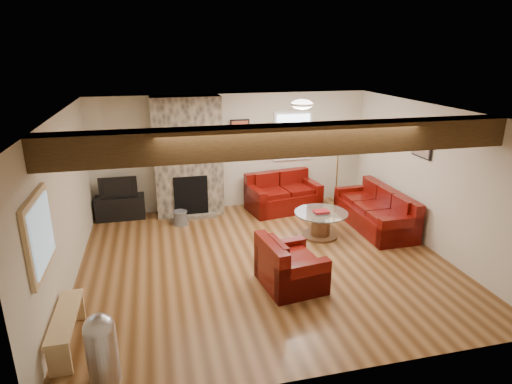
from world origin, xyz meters
TOP-DOWN VIEW (x-y plane):
  - room at (0.00, 0.00)m, footprint 8.00×8.00m
  - oak_beam at (0.00, -1.25)m, footprint 6.00×0.36m
  - chimney_breast at (-1.00, 2.49)m, footprint 1.40×0.67m
  - back_window at (1.35, 2.71)m, footprint 0.90×0.08m
  - hatch_window at (-2.96, -1.50)m, footprint 0.08×1.00m
  - ceiling_dome at (0.90, 0.90)m, footprint 0.40×0.40m
  - artwork_back at (0.15, 2.71)m, footprint 0.42×0.06m
  - artwork_right at (2.96, 0.30)m, footprint 0.06×0.55m
  - sofa_three at (2.48, 0.88)m, footprint 0.86×2.00m
  - loveseat at (1.01, 2.23)m, footprint 1.65×1.13m
  - armchair_red at (0.19, -0.85)m, footprint 0.94×1.04m
  - coffee_table at (1.28, 0.70)m, footprint 1.00×1.00m
  - tv_cabinet at (-2.45, 2.53)m, footprint 0.98×0.39m
  - television at (-2.45, 2.53)m, footprint 0.76×0.10m
  - floor_lamp at (2.25, 2.22)m, footprint 0.43×0.43m
  - pine_bench at (-2.83, -1.55)m, footprint 0.26×1.13m
  - pedal_bin at (-2.35, -2.27)m, footprint 0.43×0.43m
  - coal_bucket at (-1.26, 1.91)m, footprint 0.31×0.31m

SIDE VIEW (x-z plane):
  - coal_bucket at x=-1.26m, z-range 0.00..0.29m
  - pine_bench at x=-2.83m, z-range 0.00..0.42m
  - coffee_table at x=1.28m, z-range -0.02..0.51m
  - tv_cabinet at x=-2.45m, z-range 0.00..0.49m
  - armchair_red at x=0.19m, z-range 0.00..0.76m
  - sofa_three at x=2.48m, z-range 0.00..0.77m
  - loveseat at x=1.01m, z-range 0.00..0.81m
  - pedal_bin at x=-2.35m, z-range 0.00..0.82m
  - television at x=-2.45m, z-range 0.49..0.93m
  - chimney_breast at x=-1.00m, z-range -0.03..2.47m
  - room at x=0.00m, z-range -2.75..5.25m
  - floor_lamp at x=2.25m, z-range 0.59..2.26m
  - hatch_window at x=-2.96m, z-range 1.00..1.90m
  - back_window at x=1.35m, z-range 1.00..2.10m
  - artwork_back at x=0.15m, z-range 1.44..1.96m
  - artwork_right at x=2.96m, z-range 1.54..1.96m
  - oak_beam at x=0.00m, z-range 2.12..2.50m
  - ceiling_dome at x=0.90m, z-range 2.35..2.53m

